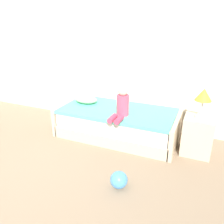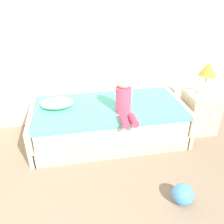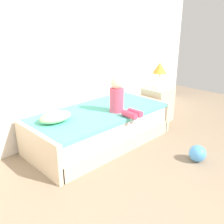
{
  "view_description": "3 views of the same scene",
  "coord_description": "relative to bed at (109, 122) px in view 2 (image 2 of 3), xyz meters",
  "views": [
    {
      "loc": [
        2.07,
        -1.47,
        1.97
      ],
      "look_at": [
        0.7,
        1.75,
        0.55
      ],
      "focal_mm": 36.87,
      "sensor_mm": 36.0,
      "label": 1
    },
    {
      "loc": [
        0.21,
        -0.84,
        2.03
      ],
      "look_at": [
        0.7,
        1.75,
        0.55
      ],
      "focal_mm": 38.48,
      "sensor_mm": 36.0,
      "label": 2
    },
    {
      "loc": [
        -1.59,
        -0.58,
        1.75
      ],
      "look_at": [
        0.7,
        1.75,
        0.55
      ],
      "focal_mm": 40.72,
      "sensor_mm": 36.0,
      "label": 3
    }
  ],
  "objects": [
    {
      "name": "nightstand",
      "position": [
        1.35,
        -0.05,
        0.05
      ],
      "size": [
        0.44,
        0.44,
        0.6
      ],
      "primitive_type": "cube",
      "color": "beige",
      "rests_on": "ground"
    },
    {
      "name": "wall_rear",
      "position": [
        -0.7,
        0.6,
        1.2
      ],
      "size": [
        7.2,
        0.1,
        2.9
      ],
      "primitive_type": "cube",
      "color": "silver",
      "rests_on": "ground"
    },
    {
      "name": "bed",
      "position": [
        0.0,
        0.0,
        0.0
      ],
      "size": [
        2.11,
        1.0,
        0.5
      ],
      "color": "beige",
      "rests_on": "ground"
    },
    {
      "name": "toy_ball",
      "position": [
        0.54,
        -1.29,
        -0.14
      ],
      "size": [
        0.22,
        0.22,
        0.22
      ],
      "primitive_type": "sphere",
      "color": "#4C99E5",
      "rests_on": "ground"
    },
    {
      "name": "child_figure",
      "position": [
        0.16,
        -0.23,
        0.46
      ],
      "size": [
        0.2,
        0.51,
        0.5
      ],
      "color": "#E04C6B",
      "rests_on": "bed"
    },
    {
      "name": "pillow",
      "position": [
        -0.68,
        0.1,
        0.32
      ],
      "size": [
        0.44,
        0.3,
        0.13
      ],
      "primitive_type": "ellipsoid",
      "color": "#99CC8C",
      "rests_on": "bed"
    },
    {
      "name": "table_lamp",
      "position": [
        1.35,
        -0.05,
        0.69
      ],
      "size": [
        0.24,
        0.24,
        0.45
      ],
      "color": "silver",
      "rests_on": "nightstand"
    }
  ]
}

